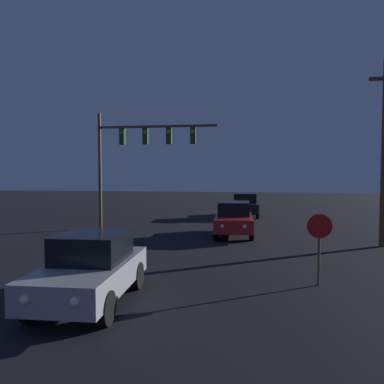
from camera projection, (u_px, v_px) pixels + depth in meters
car_near at (91, 268)px, 9.02m from camera, size 1.96×4.09×1.68m
car_mid at (234, 219)px, 18.63m from camera, size 1.95×4.08×1.68m
car_far at (245, 205)px, 26.64m from camera, size 1.93×4.07×1.68m
traffic_signal_mast at (137, 147)px, 20.47m from camera, size 6.66×0.30×6.40m
stop_sign at (319, 236)px, 10.34m from camera, size 0.68×0.07×2.01m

